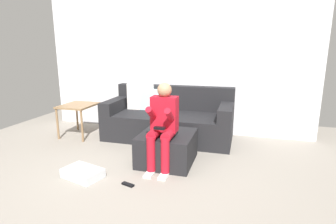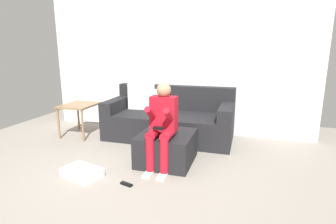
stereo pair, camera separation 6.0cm
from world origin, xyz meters
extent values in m
plane|color=gray|center=(0.00, 0.00, 0.00)|extent=(6.50, 6.50, 0.00)
cube|color=silver|center=(0.00, 2.27, 1.27)|extent=(5.00, 0.10, 2.53)
cube|color=black|center=(0.04, 1.73, 0.22)|extent=(2.16, 0.98, 0.44)
cube|color=black|center=(0.04, 2.12, 0.66)|extent=(2.16, 0.20, 0.44)
cube|color=black|center=(-0.93, 1.73, 0.55)|extent=(0.21, 0.98, 0.21)
cube|color=black|center=(1.02, 1.73, 0.55)|extent=(0.21, 0.98, 0.21)
cube|color=white|center=(-0.55, 1.94, 0.68)|extent=(0.48, 0.17, 0.47)
cube|color=silver|center=(-0.35, 1.94, 0.63)|extent=(0.39, 0.19, 0.39)
cube|color=black|center=(0.30, 0.74, 0.21)|extent=(0.72, 0.76, 0.41)
cube|color=red|center=(0.29, 0.64, 0.71)|extent=(0.34, 0.19, 0.46)
sphere|color=tan|center=(0.29, 0.64, 1.02)|extent=(0.19, 0.19, 0.19)
cylinder|color=red|center=(0.20, 0.50, 0.48)|extent=(0.13, 0.29, 0.13)
cylinder|color=red|center=(0.20, 0.35, 0.25)|extent=(0.11, 0.11, 0.45)
cube|color=white|center=(0.20, 0.29, 0.01)|extent=(0.10, 0.22, 0.03)
cylinder|color=red|center=(0.17, 0.51, 0.72)|extent=(0.08, 0.35, 0.28)
cylinder|color=red|center=(0.39, 0.50, 0.48)|extent=(0.13, 0.29, 0.13)
cylinder|color=red|center=(0.39, 0.35, 0.25)|extent=(0.11, 0.11, 0.45)
cube|color=white|center=(0.39, 0.29, 0.01)|extent=(0.10, 0.22, 0.03)
cylinder|color=red|center=(0.41, 0.51, 0.71)|extent=(0.08, 0.36, 0.29)
cube|color=black|center=(0.29, 0.42, 0.58)|extent=(0.14, 0.06, 0.03)
cube|color=silver|center=(-0.56, 0.01, 0.06)|extent=(0.54, 0.42, 0.11)
cube|color=olive|center=(-1.54, 1.44, 0.56)|extent=(0.54, 0.63, 0.03)
cylinder|color=olive|center=(-1.78, 1.15, 0.27)|extent=(0.04, 0.04, 0.54)
cylinder|color=olive|center=(-1.30, 1.15, 0.27)|extent=(0.04, 0.04, 0.54)
cylinder|color=olive|center=(-1.78, 1.72, 0.27)|extent=(0.04, 0.04, 0.54)
cylinder|color=olive|center=(-1.30, 1.72, 0.27)|extent=(0.04, 0.04, 0.54)
cube|color=black|center=(0.05, -0.03, 0.01)|extent=(0.16, 0.09, 0.02)
camera|label=1|loc=(1.27, -2.64, 1.54)|focal=28.98mm
camera|label=2|loc=(1.33, -2.63, 1.54)|focal=28.98mm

